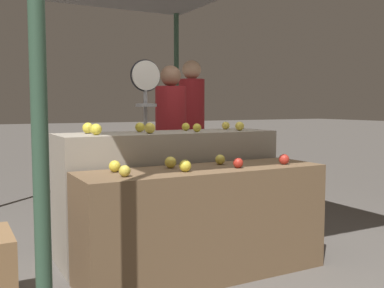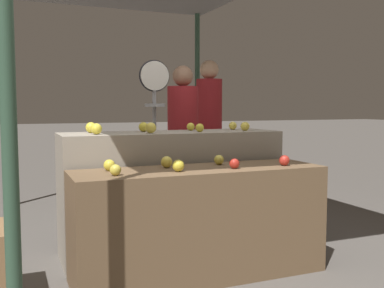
{
  "view_description": "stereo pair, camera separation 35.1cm",
  "coord_description": "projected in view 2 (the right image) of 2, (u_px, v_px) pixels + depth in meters",
  "views": [
    {
      "loc": [
        -1.59,
        -2.79,
        1.24
      ],
      "look_at": [
        0.06,
        0.3,
        0.94
      ],
      "focal_mm": 42.0,
      "sensor_mm": 36.0,
      "label": 1
    },
    {
      "loc": [
        -1.27,
        -2.94,
        1.24
      ],
      "look_at": [
        0.06,
        0.3,
        0.94
      ],
      "focal_mm": 42.0,
      "sensor_mm": 36.0,
      "label": 2
    }
  ],
  "objects": [
    {
      "name": "ground_plane",
      "position": [
        200.0,
        275.0,
        3.3
      ],
      "size": [
        60.0,
        60.0,
        0.0
      ],
      "primitive_type": "plane",
      "color": "#59544F"
    },
    {
      "name": "display_counter_front",
      "position": [
        200.0,
        222.0,
        3.26
      ],
      "size": [
        1.83,
        0.55,
        0.79
      ],
      "primitive_type": "cube",
      "color": "brown",
      "rests_on": "ground_plane"
    },
    {
      "name": "display_counter_back",
      "position": [
        172.0,
        192.0,
        3.81
      ],
      "size": [
        1.83,
        0.55,
        1.03
      ],
      "primitive_type": "cube",
      "color": "gray",
      "rests_on": "ground_plane"
    },
    {
      "name": "apple_front_0",
      "position": [
        115.0,
        170.0,
        2.88
      ],
      "size": [
        0.07,
        0.07,
        0.07
      ],
      "primitive_type": "sphere",
      "color": "gold",
      "rests_on": "display_counter_front"
    },
    {
      "name": "apple_front_1",
      "position": [
        178.0,
        166.0,
        3.06
      ],
      "size": [
        0.08,
        0.08,
        0.08
      ],
      "primitive_type": "sphere",
      "color": "gold",
      "rests_on": "display_counter_front"
    },
    {
      "name": "apple_front_2",
      "position": [
        234.0,
        164.0,
        3.21
      ],
      "size": [
        0.07,
        0.07,
        0.07
      ],
      "primitive_type": "sphere",
      "color": "#AD281E",
      "rests_on": "display_counter_front"
    },
    {
      "name": "apple_front_3",
      "position": [
        284.0,
        160.0,
        3.37
      ],
      "size": [
        0.08,
        0.08,
        0.08
      ],
      "primitive_type": "sphere",
      "color": "#B72D23",
      "rests_on": "display_counter_front"
    },
    {
      "name": "apple_front_4",
      "position": [
        109.0,
        165.0,
        3.09
      ],
      "size": [
        0.08,
        0.08,
        0.08
      ],
      "primitive_type": "sphere",
      "color": "gold",
      "rests_on": "display_counter_front"
    },
    {
      "name": "apple_front_5",
      "position": [
        167.0,
        162.0,
        3.25
      ],
      "size": [
        0.08,
        0.08,
        0.08
      ],
      "primitive_type": "sphere",
      "color": "yellow",
      "rests_on": "display_counter_front"
    },
    {
      "name": "apple_front_6",
      "position": [
        219.0,
        160.0,
        3.42
      ],
      "size": [
        0.08,
        0.08,
        0.08
      ],
      "primitive_type": "sphere",
      "color": "gold",
      "rests_on": "display_counter_front"
    },
    {
      "name": "apple_back_0",
      "position": [
        96.0,
        129.0,
        3.41
      ],
      "size": [
        0.09,
        0.09,
        0.09
      ],
      "primitive_type": "sphere",
      "color": "gold",
      "rests_on": "display_counter_back"
    },
    {
      "name": "apple_back_1",
      "position": [
        151.0,
        128.0,
        3.57
      ],
      "size": [
        0.09,
        0.09,
        0.09
      ],
      "primitive_type": "sphere",
      "color": "yellow",
      "rests_on": "display_counter_back"
    },
    {
      "name": "apple_back_2",
      "position": [
        200.0,
        128.0,
        3.73
      ],
      "size": [
        0.07,
        0.07,
        0.07
      ],
      "primitive_type": "sphere",
      "color": "gold",
      "rests_on": "display_counter_back"
    },
    {
      "name": "apple_back_3",
      "position": [
        245.0,
        126.0,
        3.9
      ],
      "size": [
        0.08,
        0.08,
        0.08
      ],
      "primitive_type": "sphere",
      "color": "yellow",
      "rests_on": "display_counter_back"
    },
    {
      "name": "apple_back_4",
      "position": [
        91.0,
        128.0,
        3.6
      ],
      "size": [
        0.09,
        0.09,
        0.09
      ],
      "primitive_type": "sphere",
      "color": "gold",
      "rests_on": "display_counter_back"
    },
    {
      "name": "apple_back_5",
      "position": [
        143.0,
        127.0,
        3.77
      ],
      "size": [
        0.08,
        0.08,
        0.08
      ],
      "primitive_type": "sphere",
      "color": "gold",
      "rests_on": "display_counter_back"
    },
    {
      "name": "apple_back_6",
      "position": [
        191.0,
        127.0,
        3.94
      ],
      "size": [
        0.07,
        0.07,
        0.07
      ],
      "primitive_type": "sphere",
      "color": "gold",
      "rests_on": "display_counter_back"
    },
    {
      "name": "apple_back_7",
      "position": [
        233.0,
        126.0,
        4.11
      ],
      "size": [
        0.07,
        0.07,
        0.07
      ],
      "primitive_type": "sphere",
      "color": "yellow",
      "rests_on": "display_counter_back"
    },
    {
      "name": "produce_scale",
      "position": [
        155.0,
        107.0,
        4.31
      ],
      "size": [
        0.3,
        0.2,
        1.68
      ],
      "color": "#99999E",
      "rests_on": "ground_plane"
    },
    {
      "name": "person_vendor_at_scale",
      "position": [
        183.0,
        131.0,
        4.79
      ],
      "size": [
        0.37,
        0.37,
        1.67
      ],
      "rotation": [
        0.0,
        0.0,
        3.27
      ],
      "color": "#2D2D38",
      "rests_on": "ground_plane"
    },
    {
      "name": "person_customer_left",
      "position": [
        209.0,
        120.0,
        5.71
      ],
      "size": [
        0.43,
        0.43,
        1.82
      ],
      "rotation": [
        0.0,
        0.0,
        3.53
      ],
      "color": "#2D2D38",
      "rests_on": "ground_plane"
    }
  ]
}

